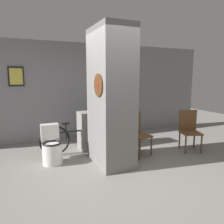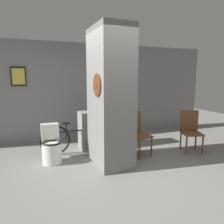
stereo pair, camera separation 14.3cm
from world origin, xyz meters
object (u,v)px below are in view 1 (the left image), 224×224
at_px(chair_by_doorway, 189,129).
at_px(bottle_tall, 110,105).
at_px(chair_near_pillar, 137,132).
at_px(bicycle, 77,138).
at_px(toilet, 52,147).

distance_m(chair_by_doorway, bottle_tall, 1.94).
bearing_deg(chair_near_pillar, chair_by_doorway, -26.21).
height_order(chair_near_pillar, bottle_tall, bottle_tall).
bearing_deg(bicycle, chair_by_doorway, -19.69).
relative_size(toilet, bottle_tall, 2.21).
xyz_separation_m(bicycle, bottle_tall, (0.86, 0.14, 0.67)).
distance_m(bicycle, bottle_tall, 1.10).
bearing_deg(bottle_tall, chair_near_pillar, -67.78).
xyz_separation_m(chair_near_pillar, bicycle, (-1.18, 0.63, -0.16)).
relative_size(chair_by_doorway, bottle_tall, 2.75).
bearing_deg(chair_near_pillar, bottle_tall, 96.75).
bearing_deg(toilet, chair_near_pillar, -7.96).
distance_m(chair_near_pillar, bicycle, 1.35).
relative_size(toilet, chair_by_doorway, 0.80).
relative_size(toilet, chair_near_pillar, 0.80).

